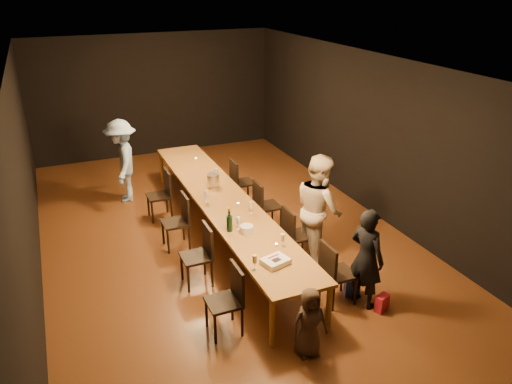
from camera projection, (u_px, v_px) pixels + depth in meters
name	position (u px, v px, depth m)	size (l,w,h in m)	color
ground	(224.00, 237.00, 8.82)	(10.00, 10.00, 0.00)	#462311
room_shell	(220.00, 123.00, 7.99)	(6.04, 10.04, 3.02)	black
table	(223.00, 201.00, 8.54)	(0.90, 6.00, 0.75)	brown
chair_right_0	(339.00, 273.00, 6.92)	(0.42, 0.42, 0.93)	black
chair_right_1	(299.00, 235.00, 7.93)	(0.42, 0.42, 0.93)	black
chair_right_2	(268.00, 205.00, 8.94)	(0.42, 0.42, 0.93)	black
chair_right_3	(243.00, 182.00, 9.95)	(0.42, 0.42, 0.93)	black
chair_left_0	(224.00, 301.00, 6.31)	(0.42, 0.42, 0.93)	black
chair_left_1	(196.00, 256.00, 7.32)	(0.42, 0.42, 0.93)	black
chair_left_2	(175.00, 222.00, 8.33)	(0.42, 0.42, 0.93)	black
chair_left_3	(159.00, 195.00, 9.34)	(0.42, 0.42, 0.93)	black
woman_birthday	(367.00, 258.00, 6.76)	(0.54, 0.35, 1.47)	black
woman_tan	(319.00, 209.00, 7.80)	(0.87, 0.68, 1.79)	beige
man_blue	(122.00, 161.00, 9.97)	(1.09, 0.63, 1.68)	#8EAEDB
child	(309.00, 322.00, 5.94)	(0.45, 0.29, 0.92)	#423225
gift_bag_red	(382.00, 303.00, 6.85)	(0.21, 0.11, 0.25)	#B51B31
gift_bag_blue	(352.00, 287.00, 7.18)	(0.21, 0.14, 0.26)	#2539A1
birthday_cake	(275.00, 261.00, 6.57)	(0.40, 0.35, 0.08)	white
plate_stack	(247.00, 229.00, 7.37)	(0.20, 0.20, 0.11)	white
champagne_bottle	(229.00, 220.00, 7.36)	(0.09, 0.09, 0.38)	black
ice_bucket	(213.00, 180.00, 8.96)	(0.22, 0.22, 0.24)	silver
wineglass_0	(255.00, 262.00, 6.44)	(0.06, 0.06, 0.21)	beige
wineglass_1	(282.00, 241.00, 6.96)	(0.06, 0.06, 0.21)	beige
wineglass_2	(238.00, 223.00, 7.45)	(0.06, 0.06, 0.21)	silver
wineglass_3	(251.00, 207.00, 7.95)	(0.06, 0.06, 0.21)	beige
wineglass_4	(206.00, 196.00, 8.35)	(0.06, 0.06, 0.21)	silver
wineglass_5	(216.00, 174.00, 9.30)	(0.06, 0.06, 0.21)	silver
tealight_near	(276.00, 245.00, 7.02)	(0.05, 0.05, 0.03)	#B2B7B2
tealight_mid	(238.00, 204.00, 8.28)	(0.05, 0.05, 0.03)	#B2B7B2
tealight_far	(196.00, 159.00, 10.31)	(0.05, 0.05, 0.03)	#B2B7B2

